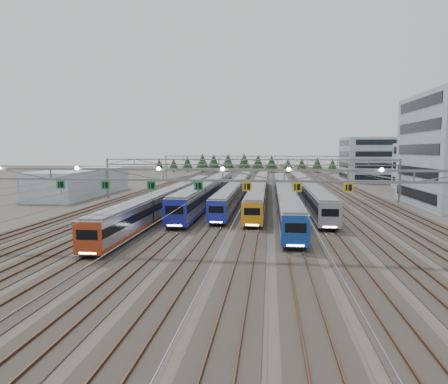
# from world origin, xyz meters

# --- Properties ---
(ground) EXTENTS (400.00, 400.00, 0.00)m
(ground) POSITION_xyz_m (0.00, 0.00, 0.00)
(ground) COLOR #47423A
(ground) RESTS_ON ground
(track_bed) EXTENTS (54.00, 260.00, 5.42)m
(track_bed) POSITION_xyz_m (0.00, 100.00, 1.49)
(track_bed) COLOR #2D2823
(track_bed) RESTS_ON ground
(train_a) EXTENTS (2.63, 61.18, 3.42)m
(train_a) POSITION_xyz_m (-11.25, 26.22, 1.96)
(train_a) COLOR black
(train_a) RESTS_ON ground
(train_b) EXTENTS (2.96, 54.75, 3.86)m
(train_b) POSITION_xyz_m (-6.75, 36.05, 2.18)
(train_b) COLOR black
(train_b) RESTS_ON ground
(train_c) EXTENTS (2.55, 65.39, 3.32)m
(train_c) POSITION_xyz_m (-2.25, 44.56, 1.91)
(train_c) COLOR black
(train_c) RESTS_ON ground
(train_d) EXTENTS (2.62, 67.43, 3.41)m
(train_d) POSITION_xyz_m (2.25, 44.10, 1.95)
(train_d) COLOR black
(train_d) RESTS_ON ground
(train_e) EXTENTS (2.71, 66.88, 3.53)m
(train_e) POSITION_xyz_m (6.75, 33.91, 2.01)
(train_e) COLOR black
(train_e) RESTS_ON ground
(train_f) EXTENTS (2.71, 64.81, 3.53)m
(train_f) POSITION_xyz_m (11.25, 42.47, 2.01)
(train_f) COLOR black
(train_f) RESTS_ON ground
(gantry_near) EXTENTS (56.36, 0.61, 8.08)m
(gantry_near) POSITION_xyz_m (-0.05, -0.12, 7.09)
(gantry_near) COLOR slate
(gantry_near) RESTS_ON ground
(gantry_mid) EXTENTS (56.36, 0.36, 8.00)m
(gantry_mid) POSITION_xyz_m (0.00, 40.00, 6.39)
(gantry_mid) COLOR slate
(gantry_mid) RESTS_ON ground
(gantry_far) EXTENTS (56.36, 0.36, 8.00)m
(gantry_far) POSITION_xyz_m (0.00, 85.00, 6.39)
(gantry_far) COLOR slate
(gantry_far) RESTS_ON ground
(depot_bldg_mid) EXTENTS (14.00, 16.00, 11.27)m
(depot_bldg_mid) POSITION_xyz_m (42.51, 62.99, 5.64)
(depot_bldg_mid) COLOR #8FA4AA
(depot_bldg_mid) RESTS_ON ground
(depot_bldg_north) EXTENTS (22.00, 18.00, 13.35)m
(depot_bldg_north) POSITION_xyz_m (37.87, 90.93, 6.68)
(depot_bldg_north) COLOR #8FA4AA
(depot_bldg_north) RESTS_ON ground
(west_shed) EXTENTS (10.00, 30.00, 5.50)m
(west_shed) POSITION_xyz_m (-35.93, 44.65, 2.75)
(west_shed) COLOR #8FA4AA
(west_shed) RESTS_ON ground
(treeline) EXTENTS (93.80, 5.60, 7.02)m
(treeline) POSITION_xyz_m (-0.90, 136.76, 4.23)
(treeline) COLOR #332114
(treeline) RESTS_ON ground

